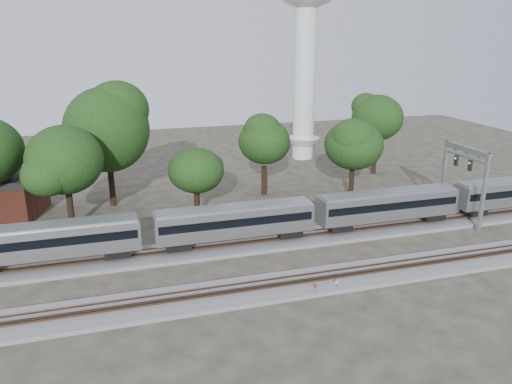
# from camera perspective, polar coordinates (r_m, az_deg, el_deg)

# --- Properties ---
(ground) EXTENTS (160.00, 160.00, 0.00)m
(ground) POSITION_cam_1_polar(r_m,az_deg,el_deg) (48.95, -0.89, -9.12)
(ground) COLOR #383328
(ground) RESTS_ON ground
(track_far) EXTENTS (160.00, 5.00, 0.73)m
(track_far) POSITION_cam_1_polar(r_m,az_deg,el_deg) (54.12, -2.63, -6.18)
(track_far) COLOR slate
(track_far) RESTS_ON ground
(track_near) EXTENTS (160.00, 5.00, 0.73)m
(track_near) POSITION_cam_1_polar(r_m,az_deg,el_deg) (45.46, 0.50, -11.06)
(track_near) COLOR slate
(track_near) RESTS_ON ground
(train) EXTENTS (88.32, 3.04, 4.49)m
(train) POSITION_cam_1_polar(r_m,az_deg,el_deg) (53.09, -2.29, -3.23)
(train) COLOR #B5B7BC
(train) RESTS_ON ground
(switch_stand_red) EXTENTS (0.30, 0.06, 0.94)m
(switch_stand_red) POSITION_cam_1_polar(r_m,az_deg,el_deg) (45.15, 6.77, -10.84)
(switch_stand_red) COLOR #512D19
(switch_stand_red) RESTS_ON ground
(switch_stand_white) EXTENTS (0.31, 0.06, 0.99)m
(switch_stand_white) POSITION_cam_1_polar(r_m,az_deg,el_deg) (45.94, 9.19, -10.38)
(switch_stand_white) COLOR #512D19
(switch_stand_white) RESTS_ON ground
(switch_lever) EXTENTS (0.57, 0.44, 0.30)m
(switch_lever) POSITION_cam_1_polar(r_m,az_deg,el_deg) (47.00, 10.02, -10.41)
(switch_lever) COLOR #512D19
(switch_lever) RESTS_ON ground
(signal_gantry) EXTENTS (0.65, 7.69, 9.35)m
(signal_gantry) POSITION_cam_1_polar(r_m,az_deg,el_deg) (64.62, 22.73, 2.60)
(signal_gantry) COLOR gray
(signal_gantry) RESTS_ON ground
(tree_2) EXTENTS (8.60, 8.60, 12.12)m
(tree_2) POSITION_cam_1_polar(r_m,az_deg,el_deg) (60.49, -21.02, 3.45)
(tree_2) COLOR black
(tree_2) RESTS_ON ground
(tree_3) EXTENTS (10.41, 10.41, 14.68)m
(tree_3) POSITION_cam_1_polar(r_m,az_deg,el_deg) (67.48, -16.69, 6.80)
(tree_3) COLOR black
(tree_3) RESTS_ON ground
(tree_4) EXTENTS (6.37, 6.37, 8.98)m
(tree_4) POSITION_cam_1_polar(r_m,az_deg,el_deg) (60.90, -6.89, 2.45)
(tree_4) COLOR black
(tree_4) RESTS_ON ground
(tree_5) EXTENTS (7.87, 7.87, 11.09)m
(tree_5) POSITION_cam_1_polar(r_m,az_deg,el_deg) (69.86, 0.94, 5.78)
(tree_5) COLOR black
(tree_5) RESTS_ON ground
(tree_6) EXTENTS (7.73, 7.73, 10.90)m
(tree_6) POSITION_cam_1_polar(r_m,az_deg,el_deg) (69.51, 11.10, 5.28)
(tree_6) COLOR black
(tree_6) RESTS_ON ground
(tree_7) EXTENTS (9.43, 9.43, 13.30)m
(tree_7) POSITION_cam_1_polar(r_m,az_deg,el_deg) (83.06, 13.70, 8.26)
(tree_7) COLOR black
(tree_7) RESTS_ON ground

